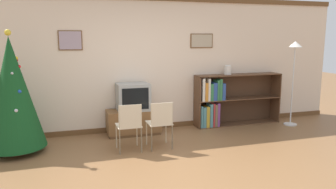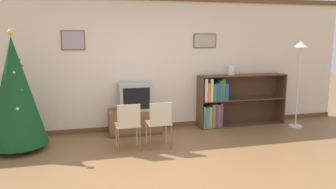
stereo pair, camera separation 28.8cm
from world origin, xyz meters
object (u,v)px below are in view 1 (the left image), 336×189
(bookshelf, at_px, (223,101))
(standing_lamp, at_px, (294,61))
(christmas_tree, at_px, (13,93))
(folding_chair_left, at_px, (129,124))
(folding_chair_right, at_px, (160,122))
(television, at_px, (133,97))
(tv_console, at_px, (134,122))
(vase, at_px, (228,70))

(bookshelf, relative_size, standing_lamp, 1.07)
(christmas_tree, height_order, standing_lamp, christmas_tree)
(folding_chair_left, relative_size, folding_chair_right, 1.00)
(television, distance_m, folding_chair_right, 1.06)
(television, height_order, standing_lamp, standing_lamp)
(tv_console, relative_size, vase, 5.19)
(vase, bearing_deg, folding_chair_left, -154.89)
(television, bearing_deg, standing_lamp, -5.94)
(christmas_tree, bearing_deg, television, 12.51)
(television, relative_size, standing_lamp, 0.34)
(tv_console, height_order, folding_chair_left, folding_chair_left)
(folding_chair_right, bearing_deg, tv_console, 105.07)
(folding_chair_left, height_order, folding_chair_right, same)
(tv_console, height_order, folding_chair_right, folding_chair_right)
(tv_console, xyz_separation_m, standing_lamp, (3.40, -0.36, 1.14))
(standing_lamp, bearing_deg, folding_chair_left, -170.19)
(christmas_tree, distance_m, bookshelf, 4.08)
(christmas_tree, height_order, bookshelf, christmas_tree)
(christmas_tree, xyz_separation_m, bookshelf, (4.02, 0.53, -0.46))
(bookshelf, relative_size, vase, 9.73)
(folding_chair_right, bearing_deg, folding_chair_left, 180.00)
(folding_chair_right, distance_m, vase, 2.25)
(tv_console, bearing_deg, vase, 3.11)
(folding_chair_right, relative_size, vase, 4.12)
(folding_chair_left, xyz_separation_m, vase, (2.36, 1.10, 0.73))
(folding_chair_right, relative_size, bookshelf, 0.42)
(folding_chair_right, xyz_separation_m, bookshelf, (1.70, 1.06, 0.07))
(christmas_tree, height_order, television, christmas_tree)
(folding_chair_right, height_order, bookshelf, bookshelf)
(tv_console, relative_size, folding_chair_left, 1.26)
(television, bearing_deg, bookshelf, 2.02)
(standing_lamp, bearing_deg, vase, 160.27)
(television, bearing_deg, folding_chair_left, -105.11)
(folding_chair_left, height_order, vase, vase)
(tv_console, relative_size, television, 1.67)
(folding_chair_right, xyz_separation_m, standing_lamp, (3.13, 0.63, 0.91))
(folding_chair_left, distance_m, standing_lamp, 3.83)
(folding_chair_left, bearing_deg, bookshelf, 25.36)
(tv_console, height_order, bookshelf, bookshelf)
(vase, bearing_deg, television, -176.82)
(christmas_tree, bearing_deg, standing_lamp, 1.08)
(television, relative_size, folding_chair_left, 0.75)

